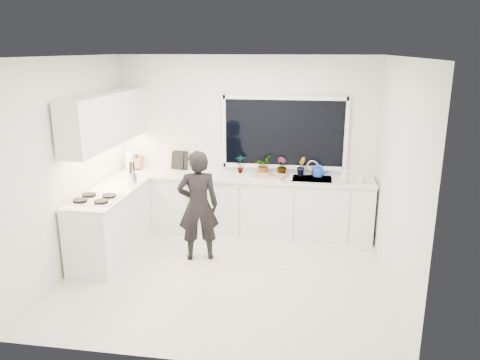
# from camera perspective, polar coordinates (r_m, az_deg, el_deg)

# --- Properties ---
(floor) EXTENTS (4.00, 3.50, 0.02)m
(floor) POSITION_cam_1_polar(r_m,az_deg,el_deg) (6.11, -1.83, -11.50)
(floor) COLOR beige
(floor) RESTS_ON ground
(wall_back) EXTENTS (4.00, 0.02, 2.70)m
(wall_back) POSITION_cam_1_polar(r_m,az_deg,el_deg) (7.31, 0.66, 4.41)
(wall_back) COLOR white
(wall_back) RESTS_ON ground
(wall_left) EXTENTS (0.02, 3.50, 2.70)m
(wall_left) POSITION_cam_1_polar(r_m,az_deg,el_deg) (6.31, -20.19, 1.60)
(wall_left) COLOR white
(wall_left) RESTS_ON ground
(wall_right) EXTENTS (0.02, 3.50, 2.70)m
(wall_right) POSITION_cam_1_polar(r_m,az_deg,el_deg) (5.61, 18.66, 0.06)
(wall_right) COLOR white
(wall_right) RESTS_ON ground
(ceiling) EXTENTS (4.00, 3.50, 0.02)m
(ceiling) POSITION_cam_1_polar(r_m,az_deg,el_deg) (5.43, -2.08, 14.93)
(ceiling) COLOR white
(ceiling) RESTS_ON wall_back
(window) EXTENTS (1.80, 0.02, 1.00)m
(window) POSITION_cam_1_polar(r_m,az_deg,el_deg) (7.18, 5.39, 5.76)
(window) COLOR black
(window) RESTS_ON wall_back
(base_cabinets_back) EXTENTS (3.92, 0.58, 0.88)m
(base_cabinets_back) POSITION_cam_1_polar(r_m,az_deg,el_deg) (7.25, 0.28, -3.14)
(base_cabinets_back) COLOR white
(base_cabinets_back) RESTS_ON floor
(base_cabinets_left) EXTENTS (0.58, 1.60, 0.88)m
(base_cabinets_left) POSITION_cam_1_polar(r_m,az_deg,el_deg) (6.72, -15.48, -5.30)
(base_cabinets_left) COLOR white
(base_cabinets_left) RESTS_ON floor
(countertop_back) EXTENTS (3.94, 0.62, 0.04)m
(countertop_back) POSITION_cam_1_polar(r_m,az_deg,el_deg) (7.11, 0.27, 0.35)
(countertop_back) COLOR silver
(countertop_back) RESTS_ON base_cabinets_back
(countertop_left) EXTENTS (0.62, 1.60, 0.04)m
(countertop_left) POSITION_cam_1_polar(r_m,az_deg,el_deg) (6.57, -15.77, -1.55)
(countertop_left) COLOR silver
(countertop_left) RESTS_ON base_cabinets_left
(upper_cabinets) EXTENTS (0.34, 2.10, 0.70)m
(upper_cabinets) POSITION_cam_1_polar(r_m,az_deg,el_deg) (6.73, -16.08, 7.13)
(upper_cabinets) COLOR white
(upper_cabinets) RESTS_ON wall_left
(sink) EXTENTS (0.58, 0.42, 0.14)m
(sink) POSITION_cam_1_polar(r_m,az_deg,el_deg) (7.05, 8.75, -0.22)
(sink) COLOR silver
(sink) RESTS_ON countertop_back
(faucet) EXTENTS (0.03, 0.03, 0.22)m
(faucet) POSITION_cam_1_polar(r_m,az_deg,el_deg) (7.20, 8.82, 1.44)
(faucet) COLOR silver
(faucet) RESTS_ON countertop_back
(stovetop) EXTENTS (0.56, 0.48, 0.03)m
(stovetop) POSITION_cam_1_polar(r_m,az_deg,el_deg) (6.27, -17.27, -2.17)
(stovetop) COLOR black
(stovetop) RESTS_ON countertop_left
(person) EXTENTS (0.63, 0.50, 1.52)m
(person) POSITION_cam_1_polar(r_m,az_deg,el_deg) (6.28, -5.13, -3.16)
(person) COLOR black
(person) RESTS_ON floor
(pizza_tray) EXTENTS (0.54, 0.45, 0.03)m
(pizza_tray) POSITION_cam_1_polar(r_m,az_deg,el_deg) (7.03, 3.72, 0.44)
(pizza_tray) COLOR silver
(pizza_tray) RESTS_ON countertop_back
(pizza) EXTENTS (0.49, 0.40, 0.01)m
(pizza) POSITION_cam_1_polar(r_m,az_deg,el_deg) (7.02, 3.73, 0.57)
(pizza) COLOR #AD3817
(pizza) RESTS_ON pizza_tray
(watering_can) EXTENTS (0.17, 0.17, 0.13)m
(watering_can) POSITION_cam_1_polar(r_m,az_deg,el_deg) (7.17, 9.49, 0.98)
(watering_can) COLOR blue
(watering_can) RESTS_ON countertop_back
(paper_towel_roll) EXTENTS (0.13, 0.13, 0.26)m
(paper_towel_roll) POSITION_cam_1_polar(r_m,az_deg,el_deg) (7.66, -13.41, 2.21)
(paper_towel_roll) COLOR white
(paper_towel_roll) RESTS_ON countertop_back
(knife_block) EXTENTS (0.15, 0.13, 0.22)m
(knife_block) POSITION_cam_1_polar(r_m,az_deg,el_deg) (7.65, -12.28, 2.10)
(knife_block) COLOR #A07D4A
(knife_block) RESTS_ON countertop_back
(utensil_crock) EXTENTS (0.16, 0.16, 0.16)m
(utensil_crock) POSITION_cam_1_polar(r_m,az_deg,el_deg) (6.87, -12.97, 0.26)
(utensil_crock) COLOR #B5B5BA
(utensil_crock) RESTS_ON countertop_left
(picture_frame_large) EXTENTS (0.22, 0.08, 0.28)m
(picture_frame_large) POSITION_cam_1_polar(r_m,az_deg,el_deg) (7.54, -7.63, 2.36)
(picture_frame_large) COLOR black
(picture_frame_large) RESTS_ON countertop_back
(picture_frame_small) EXTENTS (0.25, 0.07, 0.30)m
(picture_frame_small) POSITION_cam_1_polar(r_m,az_deg,el_deg) (7.52, -7.27, 2.42)
(picture_frame_small) COLOR black
(picture_frame_small) RESTS_ON countertop_back
(herb_plants) EXTENTS (1.08, 0.29, 0.29)m
(herb_plants) POSITION_cam_1_polar(r_m,az_deg,el_deg) (7.18, 3.68, 1.80)
(herb_plants) COLOR #26662D
(herb_plants) RESTS_ON countertop_back
(soap_bottles) EXTENTS (0.35, 0.13, 0.27)m
(soap_bottles) POSITION_cam_1_polar(r_m,az_deg,el_deg) (6.88, 13.22, 0.64)
(soap_bottles) COLOR #D8BF66
(soap_bottles) RESTS_ON countertop_back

